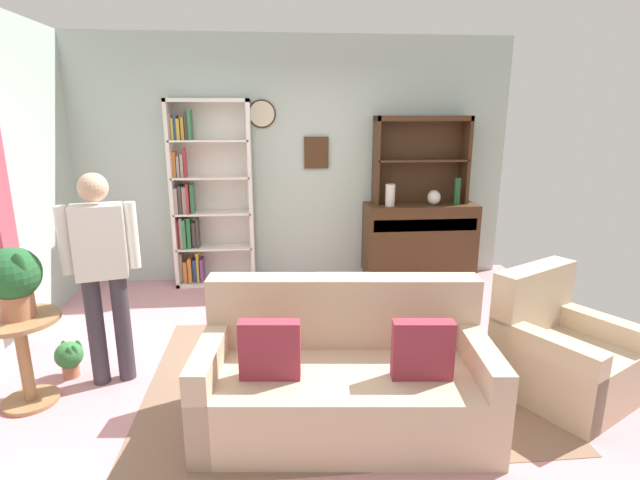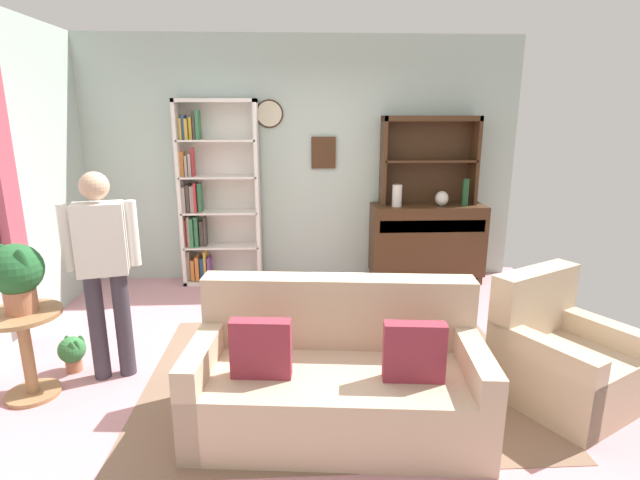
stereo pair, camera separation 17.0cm
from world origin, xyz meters
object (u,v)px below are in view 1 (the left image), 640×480
vase_round (434,198)px  armchair_floral (560,355)px  sideboard_hutch (421,148)px  person_reading (102,265)px  sideboard (419,238)px  bottle_wine (457,191)px  coffee_table (354,322)px  bookshelf (206,198)px  couch_floral (344,378)px  vase_tall (390,195)px  plant_stand (23,351)px  potted_plant_small (70,356)px  potted_plant_large (13,277)px  book_stack (348,307)px

vase_round → armchair_floral: 2.56m
sideboard_hutch → person_reading: 3.70m
sideboard → armchair_floral: (0.29, -2.52, -0.22)m
bottle_wine → coffee_table: bearing=-128.4°
bookshelf → couch_floral: (1.19, -2.80, -0.70)m
sideboard → armchair_floral: sideboard is taller
vase_tall → plant_stand: vase_tall is taller
potted_plant_small → person_reading: person_reading is taller
potted_plant_small → coffee_table: size_ratio=0.35×
couch_floral → vase_round: bearing=61.9°
potted_plant_large → potted_plant_small: (0.14, 0.32, -0.75)m
plant_stand → potted_plant_small: plant_stand is taller
vase_round → potted_plant_large: (-3.54, -2.22, -0.09)m
person_reading → coffee_table: (1.83, 0.08, -0.55)m
potted_plant_large → vase_round: bearing=32.1°
armchair_floral → potted_plant_large: 3.76m
sideboard_hutch → vase_tall: bearing=-154.1°
bottle_wine → book_stack: size_ratio=1.38×
bottle_wine → armchair_floral: bottle_wine is taller
sideboard_hutch → book_stack: (-1.15, -2.04, -1.09)m
vase_tall → armchair_floral: size_ratio=0.24×
sideboard_hutch → potted_plant_large: 4.22m
sideboard → book_stack: 2.24m
bottle_wine → book_stack: bearing=-129.9°
bookshelf → potted_plant_large: 2.55m
sideboard_hutch → potted_plant_large: size_ratio=2.30×
bottle_wine → person_reading: person_reading is taller
bottle_wine → plant_stand: size_ratio=0.49×
couch_floral → plant_stand: couch_floral is taller
potted_plant_large → potted_plant_small: bearing=66.6°
sideboard_hutch → potted_plant_large: (-3.41, -2.40, -0.65)m
sideboard_hutch → vase_tall: 0.67m
sideboard_hutch → potted_plant_small: sideboard_hutch is taller
armchair_floral → sideboard: bearing=96.6°
person_reading → bottle_wine: bearing=30.5°
plant_stand → coffee_table: 2.34m
potted_plant_large → coffee_table: (2.31, 0.32, -0.56)m
sideboard → vase_tall: 0.67m
plant_stand → potted_plant_small: (0.15, 0.33, -0.22)m
plant_stand → person_reading: person_reading is taller
bookshelf → coffee_table: bookshelf is taller
sideboard → plant_stand: bearing=-146.1°
sideboard_hutch → bottle_wine: (0.39, -0.20, -0.48)m
sideboard_hutch → bottle_wine: size_ratio=3.52×
vase_tall → potted_plant_small: 3.56m
bookshelf → armchair_floral: (2.77, -2.60, -0.73)m
vase_round → plant_stand: bearing=-147.8°
sideboard → potted_plant_large: bearing=-146.2°
plant_stand → book_stack: (2.27, 0.37, 0.08)m
sideboard → plant_stand: size_ratio=2.05×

